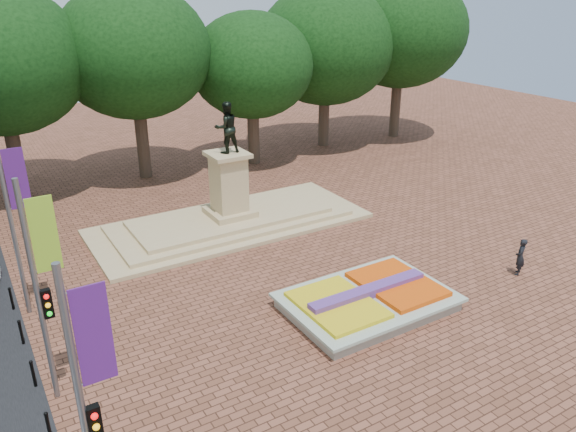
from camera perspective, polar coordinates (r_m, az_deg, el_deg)
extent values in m
plane|color=brown|center=(23.02, 2.93, -7.78)|extent=(90.00, 90.00, 0.00)
cube|color=gray|center=(22.06, 8.07, -8.78)|extent=(6.00, 4.00, 0.45)
cube|color=beige|center=(21.92, 8.11, -8.16)|extent=(6.30, 4.30, 0.12)
cube|color=#E6480C|center=(22.70, 11.00, -6.84)|extent=(2.60, 3.40, 0.22)
cube|color=yellow|center=(21.08, 5.02, -8.98)|extent=(2.60, 3.40, 0.18)
cube|color=#4D2F82|center=(21.81, 8.14, -7.67)|extent=(5.20, 0.55, 0.38)
cube|color=tan|center=(29.20, -5.86, -0.75)|extent=(14.00, 6.00, 0.20)
cube|color=tan|center=(29.12, -5.88, -0.39)|extent=(12.00, 5.00, 0.20)
cube|color=tan|center=(29.04, -5.90, -0.02)|extent=(10.00, 4.00, 0.20)
cube|color=tan|center=(28.95, -5.92, 0.43)|extent=(2.20, 2.20, 0.30)
cube|color=tan|center=(28.40, -6.04, 3.33)|extent=(1.50, 1.50, 2.80)
cube|color=tan|center=(27.94, -6.17, 6.23)|extent=(1.90, 1.90, 0.20)
imported|color=black|center=(27.59, -6.28, 8.92)|extent=(1.22, 0.95, 2.50)
cylinder|color=#3D2A21|center=(35.81, -24.88, 4.92)|extent=(0.80, 0.80, 4.00)
ellipsoid|color=black|center=(34.84, -26.16, 12.26)|extent=(8.80, 8.80, 7.48)
cylinder|color=#3D2A21|center=(37.11, -14.18, 6.92)|extent=(0.80, 0.80, 4.00)
ellipsoid|color=black|center=(36.17, -14.91, 14.08)|extent=(8.80, 8.80, 7.48)
cylinder|color=#3D2A21|center=(39.62, -4.45, 8.52)|extent=(0.80, 0.80, 4.00)
ellipsoid|color=black|center=(38.75, -4.67, 15.27)|extent=(8.80, 8.80, 7.48)
cylinder|color=#3D2A21|center=(43.14, 3.97, 9.71)|extent=(0.80, 0.80, 4.00)
ellipsoid|color=black|center=(42.33, 4.14, 15.91)|extent=(8.80, 8.80, 7.48)
cylinder|color=#3D2A21|center=(47.43, 11.03, 10.54)|extent=(0.80, 0.80, 4.00)
ellipsoid|color=black|center=(46.70, 11.48, 16.17)|extent=(8.80, 8.80, 7.48)
cylinder|color=slate|center=(12.82, -20.11, -18.53)|extent=(0.16, 0.16, 7.00)
cube|color=#551C75|center=(11.81, -19.14, -11.35)|extent=(0.70, 0.04, 2.20)
cylinder|color=slate|center=(17.40, -24.06, -7.46)|extent=(0.16, 0.16, 7.00)
cube|color=#9BCC28|center=(16.66, -23.52, -1.75)|extent=(0.70, 0.04, 2.20)
cylinder|color=slate|center=(22.39, -26.20, -1.14)|extent=(0.16, 0.16, 7.00)
cube|color=#551C75|center=(21.83, -25.85, 3.43)|extent=(0.70, 0.04, 2.20)
cube|color=black|center=(13.03, -19.02, -19.32)|extent=(0.28, 0.18, 0.90)
cube|color=black|center=(17.55, -23.26, -8.17)|extent=(0.28, 0.18, 0.90)
cylinder|color=black|center=(17.58, -23.14, -19.15)|extent=(0.10, 0.10, 0.90)
sphere|color=black|center=(17.28, -23.39, -17.97)|extent=(0.12, 0.12, 0.12)
cylinder|color=black|center=(19.65, -24.45, -14.47)|extent=(0.10, 0.10, 0.90)
sphere|color=black|center=(19.39, -24.68, -13.35)|extent=(0.12, 0.12, 0.12)
cylinder|color=black|center=(21.83, -25.46, -10.69)|extent=(0.10, 0.10, 0.90)
sphere|color=black|center=(21.60, -25.67, -9.64)|extent=(0.12, 0.12, 0.12)
cylinder|color=black|center=(24.10, -26.27, -7.61)|extent=(0.10, 0.10, 0.90)
sphere|color=black|center=(23.89, -26.46, -6.63)|extent=(0.12, 0.12, 0.12)
imported|color=black|center=(25.96, 22.53, -3.85)|extent=(0.72, 0.65, 1.64)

